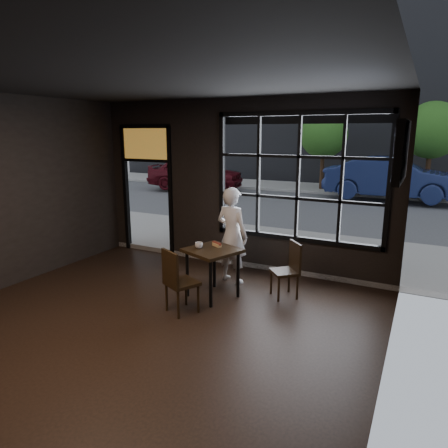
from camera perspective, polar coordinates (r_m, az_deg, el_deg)
The scene contains 18 objects.
floor at distance 5.31m, azimuth -15.45°, elevation -16.76°, with size 6.00×7.00×0.02m, color black.
ceiling at distance 4.67m, azimuth -17.97°, elevation 20.11°, with size 6.00×7.00×0.02m, color black.
wall_right at distance 3.48m, azimuth 22.33°, elevation -4.41°, with size 0.04×7.00×3.20m, color black.
window_frame at distance 7.17m, azimuth 10.54°, elevation 6.51°, with size 3.06×0.12×2.28m, color black.
stained_transom at distance 8.66m, azimuth -11.12°, elevation 11.22°, with size 1.20×0.06×0.70m, color orange.
street_asphalt at distance 27.65m, azimuth 20.32°, elevation 6.80°, with size 60.00×41.00×0.04m, color #545456.
building_across at distance 26.98m, azimuth 21.38°, elevation 22.67°, with size 28.00×12.00×15.00m, color #5B5956.
cafe_table at distance 6.39m, azimuth -1.64°, elevation -6.98°, with size 0.74×0.74×0.80m, color black.
chair_near at distance 5.87m, azimuth -6.03°, elevation -8.06°, with size 0.42×0.42×0.96m, color black.
chair_window at distance 6.44m, azimuth 8.64°, elevation -6.53°, with size 0.39×0.39×0.90m, color black.
man at distance 6.91m, azimuth 1.16°, elevation -1.62°, with size 0.61×0.40×1.68m, color white.
hotdog at distance 6.41m, azimuth -1.04°, elevation -2.94°, with size 0.20×0.08×0.06m, color tan, non-canonical shape.
cup at distance 6.31m, azimuth -3.60°, elevation -3.04°, with size 0.12×0.12×0.10m, color silver.
tv at distance 5.05m, azimuth 24.05°, elevation 9.48°, with size 0.13×1.18×0.69m, color black.
navy_car at distance 16.29m, azimuth 22.81°, elevation 6.05°, with size 1.69×4.84×1.59m, color #17224C.
maroon_car at distance 17.95m, azimuth -4.10°, elevation 7.33°, with size 1.70×4.23×1.44m, color #4A0B13.
tree_left at distance 18.33m, azimuth 14.07°, elevation 12.27°, with size 2.06×2.06×3.51m.
tree_right at distance 17.88m, azimuth 27.59°, elevation 11.76°, with size 2.20×2.20×3.75m.
Camera 1 is at (3.22, -3.33, 2.58)m, focal length 32.00 mm.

